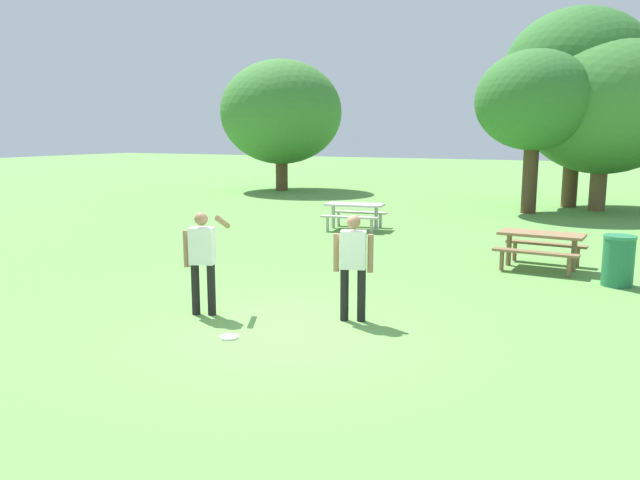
# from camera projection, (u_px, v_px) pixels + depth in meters

# --- Properties ---
(ground_plane) EXTENTS (120.00, 120.00, 0.00)m
(ground_plane) POSITION_uv_depth(u_px,v_px,m) (292.00, 330.00, 9.16)
(ground_plane) COLOR #609947
(person_thrower) EXTENTS (0.59, 0.79, 1.64)m
(person_thrower) POSITION_uv_depth(u_px,v_px,m) (203.00, 255.00, 9.79)
(person_thrower) COLOR black
(person_thrower) RESTS_ON ground
(person_catcher) EXTENTS (0.58, 0.33, 1.64)m
(person_catcher) POSITION_uv_depth(u_px,v_px,m) (353.00, 261.00, 9.46)
(person_catcher) COLOR black
(person_catcher) RESTS_ON ground
(frisbee) EXTENTS (0.26, 0.26, 0.03)m
(frisbee) POSITION_uv_depth(u_px,v_px,m) (229.00, 337.00, 8.81)
(frisbee) COLOR white
(frisbee) RESTS_ON ground
(picnic_table_near) EXTENTS (1.78, 1.52, 0.77)m
(picnic_table_near) POSITION_uv_depth(u_px,v_px,m) (541.00, 242.00, 13.22)
(picnic_table_near) COLOR olive
(picnic_table_near) RESTS_ON ground
(picnic_table_far) EXTENTS (1.89, 1.66, 0.77)m
(picnic_table_far) POSITION_uv_depth(u_px,v_px,m) (355.00, 211.00, 18.60)
(picnic_table_far) COLOR beige
(picnic_table_far) RESTS_ON ground
(trash_can_beside_table) EXTENTS (0.59, 0.59, 0.96)m
(trash_can_beside_table) POSITION_uv_depth(u_px,v_px,m) (618.00, 261.00, 11.74)
(trash_can_beside_table) COLOR #237047
(trash_can_beside_table) RESTS_ON ground
(tree_tall_left) EXTENTS (5.93, 5.93, 6.35)m
(tree_tall_left) POSITION_uv_depth(u_px,v_px,m) (281.00, 112.00, 30.60)
(tree_tall_left) COLOR brown
(tree_tall_left) RESTS_ON ground
(tree_broad_center) EXTENTS (4.09, 4.09, 5.70)m
(tree_broad_center) POSITION_uv_depth(u_px,v_px,m) (534.00, 101.00, 21.80)
(tree_broad_center) COLOR #4C3823
(tree_broad_center) RESTS_ON ground
(tree_far_right) EXTENTS (5.39, 5.39, 7.44)m
(tree_far_right) POSITION_uv_depth(u_px,v_px,m) (577.00, 71.00, 23.45)
(tree_far_right) COLOR brown
(tree_far_right) RESTS_ON ground
(tree_slender_mid) EXTENTS (5.75, 5.75, 6.24)m
(tree_slender_mid) POSITION_uv_depth(u_px,v_px,m) (604.00, 106.00, 22.57)
(tree_slender_mid) COLOR brown
(tree_slender_mid) RESTS_ON ground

